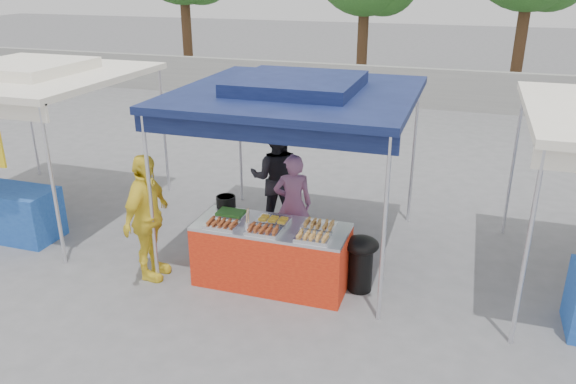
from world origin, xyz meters
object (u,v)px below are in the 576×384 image
(wok_burner, at_px, (361,259))
(cooking_pot, at_px, (226,202))
(vendor_table, at_px, (272,255))
(vendor_woman, at_px, (293,205))
(customer_person, at_px, (147,218))
(helper_man, at_px, (276,177))

(wok_burner, bearing_deg, cooking_pot, 177.57)
(vendor_table, xyz_separation_m, wok_burner, (1.15, 0.20, 0.03))
(vendor_woman, height_order, customer_person, customer_person)
(vendor_woman, xyz_separation_m, helper_man, (-0.52, 0.75, 0.10))
(helper_man, distance_m, customer_person, 2.31)
(cooking_pot, relative_size, wok_burner, 0.35)
(cooking_pot, height_order, wok_burner, cooking_pot)
(wok_burner, height_order, customer_person, customer_person)
(cooking_pot, relative_size, vendor_woman, 0.18)
(vendor_table, xyz_separation_m, cooking_pot, (-0.80, 0.38, 0.50))
(cooking_pot, height_order, helper_man, helper_man)
(vendor_table, distance_m, vendor_woman, 1.00)
(cooking_pot, height_order, customer_person, customer_person)
(vendor_woman, bearing_deg, cooking_pot, 14.01)
(wok_burner, bearing_deg, vendor_table, -167.15)
(vendor_table, height_order, cooking_pot, cooking_pot)
(vendor_table, relative_size, customer_person, 1.15)
(vendor_table, height_order, helper_man, helper_man)
(vendor_woman, bearing_deg, wok_burner, 126.57)
(wok_burner, height_order, vendor_woman, vendor_woman)
(vendor_table, distance_m, cooking_pot, 1.02)
(wok_burner, relative_size, vendor_woman, 0.50)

